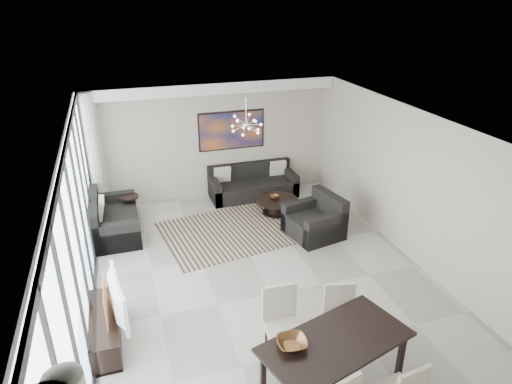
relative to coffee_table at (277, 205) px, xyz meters
name	(u,v)px	position (x,y,z in m)	size (l,w,h in m)	color
room_shell	(299,217)	(-0.71, -2.94, 1.25)	(6.00, 9.00, 2.90)	#A8A39B
window_wall	(86,247)	(-4.03, -2.94, 1.27)	(0.37, 8.95, 2.90)	white
soffit	(212,88)	(-1.18, 1.36, 2.57)	(5.98, 0.40, 0.26)	white
painting	(232,131)	(-0.68, 1.53, 1.45)	(1.68, 0.04, 0.98)	#BA5E19
chandelier	(246,125)	(-0.88, -0.44, 2.15)	(0.66, 0.66, 0.71)	silver
rug	(231,231)	(-1.28, -0.56, -0.19)	(2.87, 2.20, 0.01)	black
coffee_table	(277,205)	(0.00, 0.00, 0.00)	(0.99, 0.99, 0.35)	black
bowl_coffee	(274,197)	(-0.05, 0.08, 0.19)	(0.24, 0.24, 0.08)	brown
sofa_main	(253,186)	(-0.26, 1.13, 0.07)	(2.18, 0.89, 0.79)	black
loveseat	(113,222)	(-3.73, 0.11, 0.10)	(0.98, 1.74, 0.87)	black
armchair	(315,222)	(0.42, -1.23, 0.11)	(1.20, 1.24, 0.89)	black
side_table	(130,204)	(-3.32, 0.70, 0.21)	(0.43, 0.43, 0.60)	black
tv_console	(105,328)	(-3.94, -3.26, 0.03)	(0.41, 1.46, 0.46)	black
television	(112,299)	(-3.78, -3.33, 0.58)	(1.11, 0.15, 0.64)	gray
dining_table	(336,346)	(-1.08, -5.10, 0.53)	(2.13, 1.48, 0.81)	black
dining_chair_nw	(282,317)	(-1.50, -4.27, 0.44)	(0.53, 0.53, 1.10)	#BBAB9B
dining_chair_ne	(340,312)	(-0.62, -4.36, 0.37)	(0.55, 0.55, 0.99)	#BBAB9B
bowl_dining	(292,343)	(-1.65, -5.03, 0.66)	(0.38, 0.38, 0.09)	brown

